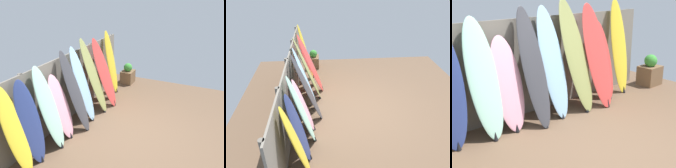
# 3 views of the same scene
# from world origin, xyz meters

# --- Properties ---
(ground) EXTENTS (7.68, 7.68, 0.00)m
(ground) POSITION_xyz_m (0.00, 0.00, 0.00)
(ground) COLOR brown
(fence_back) EXTENTS (6.08, 0.11, 1.80)m
(fence_back) POSITION_xyz_m (-0.00, 2.01, 0.90)
(fence_back) COLOR gray
(fence_back) RESTS_ON ground
(surfboard_yellow_0) EXTENTS (0.54, 0.58, 1.83)m
(surfboard_yellow_0) POSITION_xyz_m (-2.11, 1.68, 0.91)
(surfboard_yellow_0) COLOR yellow
(surfboard_yellow_0) RESTS_ON ground
(surfboard_navy_1) EXTENTS (0.55, 0.50, 1.80)m
(surfboard_navy_1) POSITION_xyz_m (-1.72, 1.66, 0.89)
(surfboard_navy_1) COLOR navy
(surfboard_navy_1) RESTS_ON ground
(surfboard_seafoam_2) EXTENTS (0.60, 0.65, 1.92)m
(surfboard_seafoam_2) POSITION_xyz_m (-1.16, 1.63, 0.95)
(surfboard_seafoam_2) COLOR #9ED6BC
(surfboard_seafoam_2) RESTS_ON ground
(surfboard_pink_3) EXTENTS (0.57, 0.54, 1.59)m
(surfboard_pink_3) POSITION_xyz_m (-0.74, 1.62, 0.78)
(surfboard_pink_3) COLOR pink
(surfboard_pink_3) RESTS_ON ground
(surfboard_charcoal_4) EXTENTS (0.45, 0.77, 2.03)m
(surfboard_charcoal_4) POSITION_xyz_m (-0.27, 1.53, 1.00)
(surfboard_charcoal_4) COLOR #38383D
(surfboard_charcoal_4) RESTS_ON ground
(surfboard_skyblue_5) EXTENTS (0.55, 0.67, 2.02)m
(surfboard_skyblue_5) POSITION_xyz_m (0.20, 1.59, 1.00)
(surfboard_skyblue_5) COLOR #8CB7D6
(surfboard_skyblue_5) RESTS_ON ground
(surfboard_olive_6) EXTENTS (0.67, 0.85, 2.13)m
(surfboard_olive_6) POSITION_xyz_m (0.75, 1.56, 1.06)
(surfboard_olive_6) COLOR olive
(surfboard_olive_6) RESTS_ON ground
(surfboard_red_7) EXTENTS (0.61, 0.84, 2.02)m
(surfboard_red_7) POSITION_xyz_m (1.26, 1.48, 1.00)
(surfboard_red_7) COLOR #D13D38
(surfboard_red_7) RESTS_ON ground
(surfboard_red_8) EXTENTS (0.46, 0.52, 1.64)m
(surfboard_red_8) POSITION_xyz_m (1.64, 1.63, 0.80)
(surfboard_red_8) COLOR #D13D38
(surfboard_red_8) RESTS_ON ground
(surfboard_yellow_9) EXTENTS (0.47, 0.52, 2.07)m
(surfboard_yellow_9) POSITION_xyz_m (2.19, 1.69, 1.02)
(surfboard_yellow_9) COLOR yellow
(surfboard_yellow_9) RESTS_ON ground
(planter_box) EXTENTS (0.52, 0.42, 0.75)m
(planter_box) POSITION_xyz_m (3.15, 1.47, 0.31)
(planter_box) COLOR brown
(planter_box) RESTS_ON ground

